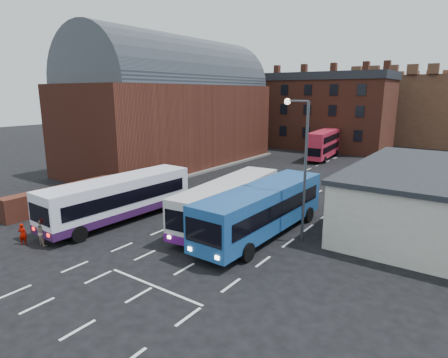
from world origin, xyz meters
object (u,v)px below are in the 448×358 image
Objects in this scene: bus_red_double at (323,144)px; pedestrian_red at (23,234)px; bus_white_inbound at (229,200)px; bus_blue at (262,207)px; pedestrian_beige at (43,232)px; street_lamp at (301,158)px; bus_white_outbound at (119,196)px.

bus_red_double is 40.15m from pedestrian_red.
bus_white_inbound is 2.97m from bus_blue.
pedestrian_beige is at bearing 79.82° from bus_red_double.
pedestrian_red is at bearing -142.72° from street_lamp.
bus_red_double reaches higher than bus_white_inbound.
bus_white_outbound reaches higher than pedestrian_red.
pedestrian_red is at bearing 42.37° from bus_blue.
bus_red_double is at bearing -91.04° from pedestrian_beige.
bus_red_double is (2.70, 33.52, 0.22)m from bus_white_outbound.
pedestrian_beige reaches higher than pedestrian_red.
bus_white_inbound is 29.95m from bus_red_double.
pedestrian_red is (-4.06, -39.92, -1.41)m from bus_red_double.
pedestrian_beige is at bearing 176.00° from pedestrian_red.
bus_blue is (2.93, -0.48, 0.10)m from bus_white_inbound.
pedestrian_red is at bearing 78.37° from bus_red_double.
street_lamp is (12.23, 3.93, 3.45)m from bus_white_outbound.
bus_red_double is 31.25m from street_lamp.
street_lamp is at bearing 20.33° from bus_white_outbound.
bus_red_double is at bearing -87.36° from bus_white_inbound.
street_lamp reaches higher than bus_white_outbound.
bus_white_inbound is at bearing -179.38° from street_lamp.
bus_blue is 15.00m from pedestrian_red.
bus_blue is 13.73m from pedestrian_beige.
bus_red_double reaches higher than bus_white_outbound.
street_lamp is at bearing -165.59° from bus_blue.
bus_red_double reaches higher than pedestrian_red.
bus_white_outbound is at bearing -162.17° from street_lamp.
bus_white_outbound is 5.82m from pedestrian_beige.
pedestrian_red is at bearing 36.09° from pedestrian_beige.
bus_red_double is 7.29× the size of pedestrian_red.
bus_white_outbound reaches higher than pedestrian_beige.
bus_red_double is at bearing -132.57° from pedestrian_red.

